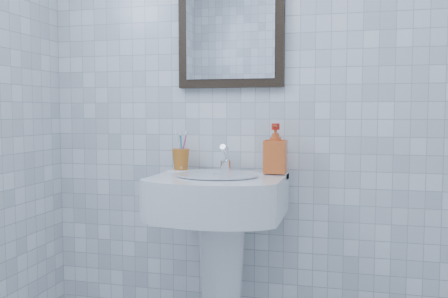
# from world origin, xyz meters

# --- Properties ---
(wall_back) EXTENTS (2.20, 0.02, 2.50)m
(wall_back) POSITION_xyz_m (0.00, 1.20, 1.25)
(wall_back) COLOR white
(wall_back) RESTS_ON ground
(washbasin) EXTENTS (0.56, 0.41, 0.86)m
(washbasin) POSITION_xyz_m (-0.18, 0.99, 0.58)
(washbasin) COLOR white
(washbasin) RESTS_ON ground
(faucet) EXTENTS (0.05, 0.11, 0.13)m
(faucet) POSITION_xyz_m (-0.18, 1.09, 0.91)
(faucet) COLOR white
(faucet) RESTS_ON washbasin
(toothbrush_cup) EXTENTS (0.10, 0.10, 0.10)m
(toothbrush_cup) POSITION_xyz_m (-0.41, 1.11, 0.90)
(toothbrush_cup) COLOR #C0651D
(toothbrush_cup) RESTS_ON washbasin
(soap_dispenser) EXTENTS (0.10, 0.10, 0.22)m
(soap_dispenser) POSITION_xyz_m (0.04, 1.09, 0.96)
(soap_dispenser) COLOR red
(soap_dispenser) RESTS_ON washbasin
(wall_mirror) EXTENTS (0.50, 0.04, 0.62)m
(wall_mirror) POSITION_xyz_m (-0.18, 1.18, 1.55)
(wall_mirror) COLOR black
(wall_mirror) RESTS_ON wall_back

